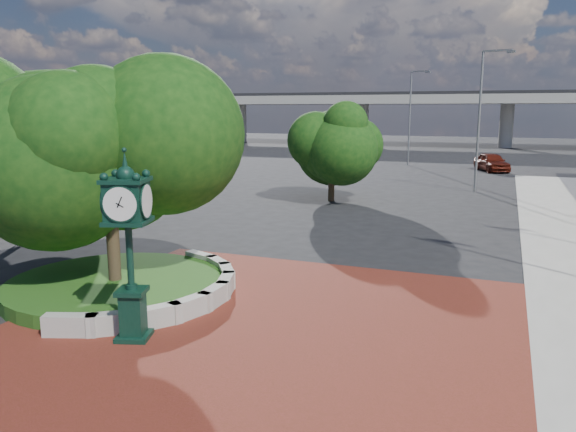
% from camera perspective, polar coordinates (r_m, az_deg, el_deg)
% --- Properties ---
extents(ground, '(200.00, 200.00, 0.00)m').
position_cam_1_polar(ground, '(14.60, -1.18, -10.05)').
color(ground, black).
rests_on(ground, ground).
extents(plaza, '(12.00, 12.00, 0.04)m').
position_cam_1_polar(plaza, '(13.74, -2.80, -11.35)').
color(plaza, maroon).
rests_on(plaza, ground).
extents(planter_wall, '(2.96, 6.77, 0.54)m').
position_cam_1_polar(planter_wall, '(15.69, -10.46, -7.69)').
color(planter_wall, '#9E9B93').
rests_on(planter_wall, ground).
extents(grass_bed, '(6.10, 6.10, 0.40)m').
position_cam_1_polar(grass_bed, '(16.98, -17.10, -6.81)').
color(grass_bed, '#1E4112').
rests_on(grass_bed, ground).
extents(overpass, '(90.00, 12.00, 7.50)m').
position_cam_1_polar(overpass, '(82.80, 17.80, 11.24)').
color(overpass, '#9E9B93').
rests_on(overpass, ground).
extents(tree_planter, '(5.20, 5.20, 6.33)m').
position_cam_1_polar(tree_planter, '(16.30, -17.79, 5.10)').
color(tree_planter, '#38281C').
rests_on(tree_planter, ground).
extents(tree_northwest, '(5.60, 5.60, 6.93)m').
position_cam_1_polar(tree_northwest, '(25.36, -24.95, 7.39)').
color(tree_northwest, '#38281C').
rests_on(tree_northwest, ground).
extents(tree_street, '(4.40, 4.40, 5.45)m').
position_cam_1_polar(tree_street, '(32.03, 4.49, 7.27)').
color(tree_street, '#38281C').
rests_on(tree_street, ground).
extents(post_clock, '(1.09, 1.09, 4.32)m').
position_cam_1_polar(post_clock, '(12.91, -15.86, -2.26)').
color(post_clock, black).
rests_on(post_clock, ground).
extents(parked_car, '(3.47, 4.94, 1.56)m').
position_cam_1_polar(parked_car, '(50.74, 19.99, 5.17)').
color(parked_car, '#51150B').
rests_on(parked_car, ground).
extents(street_lamp_near, '(1.93, 0.61, 8.73)m').
position_cam_1_polar(street_lamp_near, '(37.46, 19.20, 10.10)').
color(street_lamp_near, slate).
rests_on(street_lamp_near, ground).
extents(street_lamp_far, '(1.88, 0.76, 8.62)m').
position_cam_1_polar(street_lamp_far, '(53.90, 12.49, 10.41)').
color(street_lamp_far, slate).
rests_on(street_lamp_far, ground).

